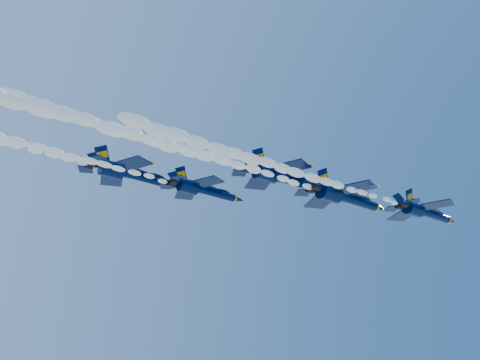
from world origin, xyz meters
TOP-DOWN VIEW (x-y plane):
  - jet_lead at (20.51, -11.15)m, footprint 16.05×13.16m
  - smoke_trail_jet_lead at (-11.64, -11.15)m, footprint 50.58×1.92m
  - jet_second at (6.09, -5.83)m, footprint 18.45×15.13m
  - smoke_trail_jet_second at (-27.09, -5.83)m, footprint 50.58×2.20m
  - jet_third at (-1.87, 0.82)m, footprint 18.78×15.41m
  - smoke_trail_jet_third at (-35.18, 0.82)m, footprint 50.58×2.24m
  - jet_fourth at (-9.85, 13.61)m, footprint 16.39×13.45m
  - smoke_trail_jet_fourth at (-42.15, 13.61)m, footprint 50.58×1.96m
  - jet_fifth at (-20.83, 21.19)m, footprint 19.41×15.92m

SIDE VIEW (x-z plane):
  - smoke_trail_jet_lead at x=-11.64m, z-range 148.13..149.85m
  - jet_lead at x=20.51m, z-range 146.43..152.39m
  - smoke_trail_jet_second at x=-27.09m, z-range 149.11..151.10m
  - jet_second at x=6.09m, z-range 147.12..153.98m
  - smoke_trail_jet_fourth at x=-42.15m, z-range 153.02..154.78m
  - smoke_trail_jet_third at x=-35.18m, z-range 152.99..155.01m
  - jet_fourth at x=-9.85m, z-range 151.28..157.37m
  - jet_third at x=-1.87m, z-range 150.96..157.94m
  - jet_fifth at x=-20.83m, z-range 153.70..160.91m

